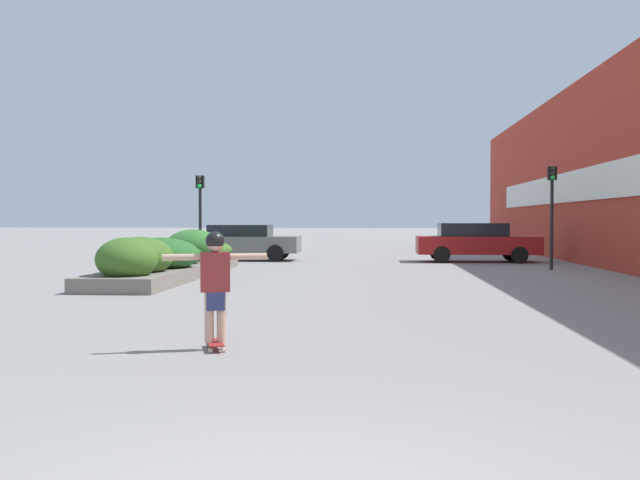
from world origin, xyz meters
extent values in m
cube|color=#B23323|center=(8.51, 21.31, 3.50)|extent=(0.60, 46.79, 7.01)
cube|color=silver|center=(8.17, 26.92, 2.98)|extent=(0.06, 22.92, 1.20)
cube|color=slate|center=(-5.40, 16.56, 0.18)|extent=(1.97, 10.00, 0.35)
ellipsoid|color=#3D6623|center=(-5.36, 12.66, 0.74)|extent=(1.43, 1.63, 1.03)
ellipsoid|color=#3D6623|center=(-5.47, 13.88, 0.73)|extent=(1.69, 1.98, 1.01)
ellipsoid|color=#286028|center=(-5.38, 15.49, 0.71)|extent=(2.09, 2.28, 0.95)
ellipsoid|color=#234C1E|center=(-5.46, 17.30, 0.61)|extent=(1.55, 1.49, 0.67)
ellipsoid|color=#33702D|center=(-5.37, 18.94, 0.79)|extent=(1.85, 1.71, 1.15)
ellipsoid|color=#3D6623|center=(-5.49, 20.42, 0.63)|extent=(2.12, 2.47, 0.73)
cube|color=maroon|center=(-1.54, 5.19, 0.09)|extent=(0.36, 0.63, 0.01)
cylinder|color=beige|center=(-1.67, 5.37, 0.03)|extent=(0.07, 0.07, 0.06)
cylinder|color=beige|center=(-1.52, 5.42, 0.03)|extent=(0.07, 0.07, 0.06)
cylinder|color=beige|center=(-1.55, 4.96, 0.03)|extent=(0.07, 0.07, 0.06)
cylinder|color=beige|center=(-1.40, 5.01, 0.03)|extent=(0.07, 0.07, 0.06)
cylinder|color=tan|center=(-1.61, 5.17, 0.42)|extent=(0.15, 0.15, 0.65)
cylinder|color=tan|center=(-1.46, 5.21, 0.42)|extent=(0.15, 0.15, 0.65)
cube|color=navy|center=(-1.54, 5.19, 0.63)|extent=(0.28, 0.25, 0.23)
cube|color=maroon|center=(-1.54, 5.19, 1.00)|extent=(0.40, 0.28, 0.51)
cylinder|color=tan|center=(-1.94, 5.07, 1.19)|extent=(0.48, 0.22, 0.08)
cylinder|color=tan|center=(-1.13, 5.31, 1.19)|extent=(0.48, 0.22, 0.08)
sphere|color=tan|center=(-1.54, 5.19, 1.36)|extent=(0.21, 0.21, 0.21)
sphere|color=black|center=(-1.54, 5.19, 1.39)|extent=(0.24, 0.24, 0.24)
cube|color=maroon|center=(4.56, 24.94, 0.67)|extent=(4.76, 1.95, 0.70)
cube|color=black|center=(4.37, 24.94, 1.28)|extent=(2.62, 1.71, 0.52)
cylinder|color=black|center=(6.04, 25.86, 0.32)|extent=(0.64, 0.22, 0.64)
cylinder|color=black|center=(6.04, 24.01, 0.32)|extent=(0.64, 0.22, 0.64)
cylinder|color=black|center=(3.09, 25.86, 0.32)|extent=(0.64, 0.22, 0.64)
cylinder|color=black|center=(3.09, 24.01, 0.32)|extent=(0.64, 0.22, 0.64)
cube|color=slate|center=(-4.85, 25.27, 0.66)|extent=(4.50, 1.94, 0.66)
cube|color=black|center=(-5.03, 25.27, 1.23)|extent=(2.47, 1.70, 0.47)
cylinder|color=black|center=(-3.45, 26.19, 0.33)|extent=(0.67, 0.22, 0.67)
cylinder|color=black|center=(-3.45, 24.35, 0.33)|extent=(0.67, 0.22, 0.67)
cylinder|color=black|center=(-6.24, 26.19, 0.33)|extent=(0.67, 0.22, 0.67)
cylinder|color=black|center=(-6.24, 24.35, 0.33)|extent=(0.67, 0.22, 0.67)
cylinder|color=black|center=(-5.75, 21.36, 1.40)|extent=(0.11, 0.11, 2.81)
cube|color=black|center=(-5.75, 21.36, 3.03)|extent=(0.28, 0.20, 0.45)
sphere|color=#2D2823|center=(-5.75, 21.24, 3.18)|extent=(0.15, 0.15, 0.15)
sphere|color=#2D2823|center=(-5.75, 21.24, 3.03)|extent=(0.15, 0.15, 0.15)
sphere|color=green|center=(-5.75, 21.24, 2.88)|extent=(0.15, 0.15, 0.15)
cylinder|color=black|center=(6.41, 20.59, 1.50)|extent=(0.11, 0.11, 3.00)
cube|color=black|center=(6.41, 20.59, 3.23)|extent=(0.28, 0.20, 0.45)
sphere|color=#2D2823|center=(6.41, 20.47, 3.38)|extent=(0.15, 0.15, 0.15)
sphere|color=#2D2823|center=(6.41, 20.47, 3.23)|extent=(0.15, 0.15, 0.15)
sphere|color=green|center=(6.41, 20.47, 3.08)|extent=(0.15, 0.15, 0.15)
camera|label=1|loc=(0.50, -3.76, 1.66)|focal=40.00mm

